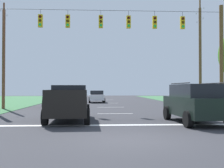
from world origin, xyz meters
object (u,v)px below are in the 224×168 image
Objects in this scene: distant_car_oncoming at (55,99)px; utility_pole_near_left at (4,57)px; overhead_signal_span at (110,49)px; utility_pole_mid_right at (200,54)px; suv_black at (195,102)px; distant_car_crossing_white at (97,96)px; pickup_truck at (69,103)px.

utility_pole_near_left is at bearing -152.35° from distant_car_oncoming.
utility_pole_mid_right reaches higher than overhead_signal_span.
utility_pole_mid_right is at bearing 67.77° from suv_black.
utility_pole_near_left is at bearing -126.79° from distant_car_crossing_white.
pickup_truck is at bearing -77.58° from distant_car_oncoming.
overhead_signal_span is 10.21m from utility_pole_mid_right.
utility_pole_mid_right is (11.43, 10.46, 4.16)m from pickup_truck.
utility_pole_mid_right is (9.97, -9.14, 4.34)m from distant_car_crossing_white.
overhead_signal_span reaches higher than pickup_truck.
pickup_truck is 6.72m from suv_black.
suv_black reaches higher than distant_car_crossing_white.
distant_car_crossing_white is (1.46, 19.59, -0.18)m from pickup_truck.
suv_black is 0.53× the size of utility_pole_near_left.
distant_car_crossing_white is 1.00× the size of distant_car_oncoming.
overhead_signal_span is 1.71× the size of utility_pole_mid_right.
pickup_truck is (-2.56, -5.42, -3.82)m from overhead_signal_span.
distant_car_oncoming is at bearing 125.76° from suv_black.
overhead_signal_span is 8.50m from distant_car_oncoming.
utility_pole_mid_right reaches higher than suv_black.
distant_car_crossing_white is at bearing 85.74° from pickup_truck.
distant_car_crossing_white is at bearing 137.50° from utility_pole_mid_right.
overhead_signal_span is at bearing 64.77° from pickup_truck.
utility_pole_mid_right is (8.88, 5.03, 0.34)m from overhead_signal_span.
utility_pole_near_left is (-13.13, 10.32, 3.45)m from suv_black.
distant_car_crossing_white is (-5.10, 21.05, -0.27)m from suv_black.
overhead_signal_span is at bearing -85.57° from distant_car_crossing_white.
distant_car_oncoming is at bearing 131.64° from overhead_signal_span.
pickup_truck is 19.65m from distant_car_crossing_white.
overhead_signal_span is 8.79m from suv_black.
utility_pole_mid_right reaches higher than utility_pole_near_left.
distant_car_crossing_white is 13.90m from utility_pole_near_left.
suv_black is 0.47× the size of utility_pole_mid_right.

